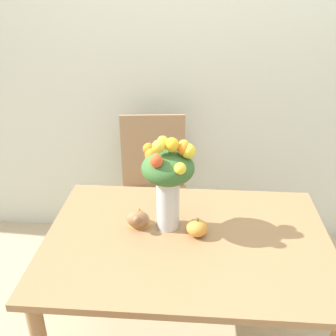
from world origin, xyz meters
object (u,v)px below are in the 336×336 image
object	(u,v)px
turkey_figurine	(139,217)
dining_chair_near_window	(154,191)
pumpkin	(197,228)
flower_vase	(168,178)

from	to	relation	value
turkey_figurine	dining_chair_near_window	size ratio (longest dim) A/B	0.14
pumpkin	dining_chair_near_window	size ratio (longest dim) A/B	0.09
dining_chair_near_window	pumpkin	bearing A→B (deg)	-76.46
dining_chair_near_window	flower_vase	bearing A→B (deg)	-84.50
pumpkin	turkey_figurine	xyz separation A→B (m)	(-0.25, 0.05, 0.00)
flower_vase	turkey_figurine	size ratio (longest dim) A/B	3.13
flower_vase	pumpkin	world-z (taller)	flower_vase
flower_vase	pumpkin	xyz separation A→B (m)	(0.13, -0.06, -0.20)
flower_vase	pumpkin	bearing A→B (deg)	-24.07
turkey_figurine	dining_chair_near_window	distance (m)	0.75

